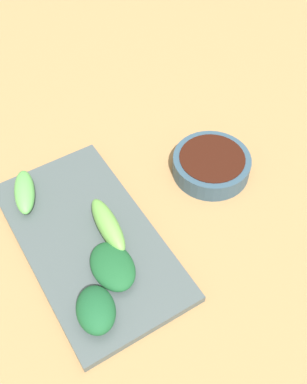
# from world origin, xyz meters

# --- Properties ---
(tabletop) EXTENTS (2.10, 2.10, 0.02)m
(tabletop) POSITION_xyz_m (0.00, 0.00, 0.01)
(tabletop) COLOR #A27749
(tabletop) RESTS_ON ground
(sauce_bowl) EXTENTS (0.12, 0.12, 0.03)m
(sauce_bowl) POSITION_xyz_m (-0.13, -0.02, 0.04)
(sauce_bowl) COLOR #2F495B
(sauce_bowl) RESTS_ON tabletop
(serving_plate) EXTENTS (0.17, 0.31, 0.01)m
(serving_plate) POSITION_xyz_m (0.09, -0.01, 0.03)
(serving_plate) COLOR #455050
(serving_plate) RESTS_ON tabletop
(broccoli_stalk_0) EXTENTS (0.05, 0.08, 0.02)m
(broccoli_stalk_0) POSITION_xyz_m (0.13, -0.12, 0.04)
(broccoli_stalk_0) COLOR #5CAE50
(broccoli_stalk_0) RESTS_ON serving_plate
(broccoli_leafy_1) EXTENTS (0.06, 0.08, 0.02)m
(broccoli_leafy_1) POSITION_xyz_m (0.08, 0.06, 0.04)
(broccoli_leafy_1) COLOR #1A5329
(broccoli_leafy_1) RESTS_ON serving_plate
(broccoli_leafy_2) EXTENTS (0.06, 0.07, 0.03)m
(broccoli_leafy_2) POSITION_xyz_m (0.13, 0.10, 0.05)
(broccoli_leafy_2) COLOR #19522B
(broccoli_leafy_2) RESTS_ON serving_plate
(broccoli_stalk_3) EXTENTS (0.04, 0.10, 0.03)m
(broccoli_stalk_3) POSITION_xyz_m (0.06, -0.00, 0.05)
(broccoli_stalk_3) COLOR #6AAD49
(broccoli_stalk_3) RESTS_ON serving_plate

